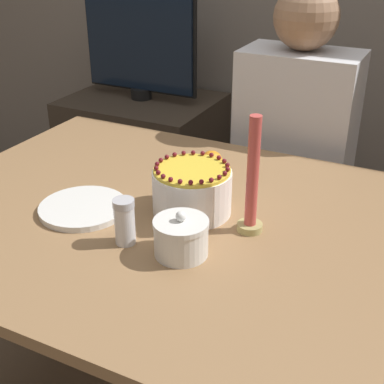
{
  "coord_description": "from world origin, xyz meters",
  "views": [
    {
      "loc": [
        0.56,
        -1.05,
        1.44
      ],
      "look_at": [
        0.02,
        0.04,
        0.82
      ],
      "focal_mm": 50.0,
      "sensor_mm": 36.0,
      "label": 1
    }
  ],
  "objects_px": {
    "candle": "(252,186)",
    "person_man_blue_shirt": "(291,184)",
    "sugar_shaker": "(125,221)",
    "cake": "(192,191)",
    "sugar_bowl": "(181,237)",
    "tv_monitor": "(140,45)"
  },
  "relations": [
    {
      "from": "sugar_bowl",
      "to": "candle",
      "type": "xyz_separation_m",
      "value": [
        0.1,
        0.17,
        0.08
      ]
    },
    {
      "from": "sugar_shaker",
      "to": "person_man_blue_shirt",
      "type": "height_order",
      "value": "person_man_blue_shirt"
    },
    {
      "from": "sugar_shaker",
      "to": "person_man_blue_shirt",
      "type": "distance_m",
      "value": 0.93
    },
    {
      "from": "cake",
      "to": "sugar_bowl",
      "type": "height_order",
      "value": "cake"
    },
    {
      "from": "tv_monitor",
      "to": "sugar_bowl",
      "type": "bearing_deg",
      "value": -55.17
    },
    {
      "from": "cake",
      "to": "tv_monitor",
      "type": "bearing_deg",
      "value": 127.13
    },
    {
      "from": "cake",
      "to": "tv_monitor",
      "type": "relative_size",
      "value": 0.35
    },
    {
      "from": "cake",
      "to": "sugar_shaker",
      "type": "bearing_deg",
      "value": -109.85
    },
    {
      "from": "candle",
      "to": "tv_monitor",
      "type": "bearing_deg",
      "value": 132.0
    },
    {
      "from": "sugar_shaker",
      "to": "candle",
      "type": "relative_size",
      "value": 0.39
    },
    {
      "from": "sugar_bowl",
      "to": "tv_monitor",
      "type": "distance_m",
      "value": 1.5
    },
    {
      "from": "sugar_shaker",
      "to": "candle",
      "type": "height_order",
      "value": "candle"
    },
    {
      "from": "cake",
      "to": "sugar_bowl",
      "type": "distance_m",
      "value": 0.2
    },
    {
      "from": "cake",
      "to": "sugar_shaker",
      "type": "distance_m",
      "value": 0.22
    },
    {
      "from": "person_man_blue_shirt",
      "to": "sugar_bowl",
      "type": "bearing_deg",
      "value": 89.48
    },
    {
      "from": "sugar_shaker",
      "to": "tv_monitor",
      "type": "bearing_deg",
      "value": 119.93
    },
    {
      "from": "tv_monitor",
      "to": "cake",
      "type": "bearing_deg",
      "value": -52.87
    },
    {
      "from": "sugar_bowl",
      "to": "cake",
      "type": "bearing_deg",
      "value": 109.38
    },
    {
      "from": "candle",
      "to": "person_man_blue_shirt",
      "type": "height_order",
      "value": "person_man_blue_shirt"
    },
    {
      "from": "sugar_bowl",
      "to": "sugar_shaker",
      "type": "bearing_deg",
      "value": -173.49
    },
    {
      "from": "person_man_blue_shirt",
      "to": "tv_monitor",
      "type": "relative_size",
      "value": 2.19
    },
    {
      "from": "cake",
      "to": "candle",
      "type": "relative_size",
      "value": 0.69
    }
  ]
}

